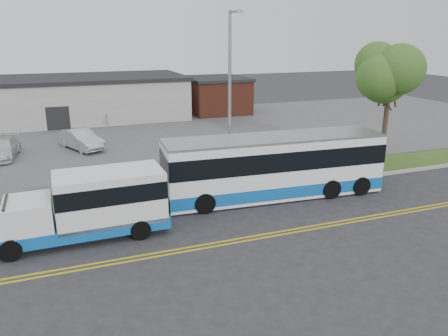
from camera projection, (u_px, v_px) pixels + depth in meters
name	position (u px, v px, depth m)	size (l,w,h in m)	color
ground	(194.00, 209.00, 21.86)	(140.00, 140.00, 0.00)	#28282B
lane_line_north	(221.00, 242.00, 18.41)	(70.00, 0.12, 0.01)	gold
lane_line_south	(223.00, 245.00, 18.15)	(70.00, 0.12, 0.01)	gold
curb	(188.00, 200.00, 22.82)	(80.00, 0.30, 0.15)	#9E9B93
verge	(179.00, 190.00, 24.43)	(80.00, 3.30, 0.10)	#2B4B19
parking_lot	(135.00, 137.00, 37.03)	(80.00, 25.00, 0.10)	#4C4C4F
commercial_building	(56.00, 99.00, 43.31)	(25.40, 10.40, 4.35)	#9E9E99
brick_wing	(216.00, 95.00, 48.07)	(6.30, 7.30, 3.90)	brown
tree_east	(391.00, 70.00, 27.45)	(5.20, 5.20, 8.33)	#32221B
streetlight_near	(230.00, 95.00, 23.77)	(0.35, 1.53, 9.50)	gray
shuttle_bus	(93.00, 203.00, 18.60)	(7.41, 2.58, 2.82)	#105AAF
transit_bus	(274.00, 166.00, 23.21)	(12.00, 3.49, 3.29)	white
pedestrian	(132.00, 184.00, 22.64)	(0.61, 0.40, 1.68)	black
parked_car_a	(81.00, 139.00, 32.65)	(1.58, 4.52, 1.49)	#B3B7BB
parked_car_b	(2.00, 149.00, 30.37)	(1.86, 4.57, 1.33)	silver
grocery_bag_left	(128.00, 199.00, 22.51)	(0.32, 0.32, 0.32)	white
grocery_bag_right	(138.00, 194.00, 23.16)	(0.32, 0.32, 0.32)	white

